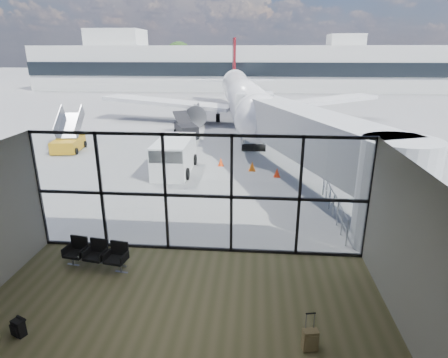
# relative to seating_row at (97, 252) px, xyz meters

# --- Properties ---
(ground) EXTENTS (220.00, 220.00, 0.00)m
(ground) POSITION_rel_seating_row_xyz_m (3.34, 41.45, -0.56)
(ground) COLOR slate
(ground) RESTS_ON ground
(lounge_shell) EXTENTS (12.02, 8.01, 4.51)m
(lounge_shell) POSITION_rel_seating_row_xyz_m (3.34, -3.35, 2.09)
(lounge_shell) COLOR #6B6944
(lounge_shell) RESTS_ON ground
(glass_curtain_wall) EXTENTS (12.10, 0.12, 4.50)m
(glass_curtain_wall) POSITION_rel_seating_row_xyz_m (3.34, 1.45, 1.68)
(glass_curtain_wall) COLOR white
(glass_curtain_wall) RESTS_ON ground
(jet_bridge) EXTENTS (8.00, 16.50, 4.33)m
(jet_bridge) POSITION_rel_seating_row_xyz_m (8.24, 8.52, 2.20)
(jet_bridge) COLOR gray
(jet_bridge) RESTS_ON ground
(apron_railing) EXTENTS (0.06, 5.46, 1.11)m
(apron_railing) POSITION_rel_seating_row_xyz_m (8.94, 4.95, 0.16)
(apron_railing) COLOR gray
(apron_railing) RESTS_ON ground
(far_terminal) EXTENTS (80.00, 12.20, 11.00)m
(far_terminal) POSITION_rel_seating_row_xyz_m (2.76, 63.42, 3.65)
(far_terminal) COLOR beige
(far_terminal) RESTS_ON ground
(tree_0) EXTENTS (4.95, 4.95, 7.12)m
(tree_0) POSITION_rel_seating_row_xyz_m (-41.66, 73.45, 4.07)
(tree_0) COLOR #382619
(tree_0) RESTS_ON ground
(tree_1) EXTENTS (5.61, 5.61, 8.07)m
(tree_1) POSITION_rel_seating_row_xyz_m (-35.66, 73.45, 4.69)
(tree_1) COLOR #382619
(tree_1) RESTS_ON ground
(tree_2) EXTENTS (6.27, 6.27, 9.03)m
(tree_2) POSITION_rel_seating_row_xyz_m (-29.66, 73.45, 5.31)
(tree_2) COLOR #382619
(tree_2) RESTS_ON ground
(tree_3) EXTENTS (4.95, 4.95, 7.12)m
(tree_3) POSITION_rel_seating_row_xyz_m (-23.66, 73.45, 4.07)
(tree_3) COLOR #382619
(tree_3) RESTS_ON ground
(tree_4) EXTENTS (5.61, 5.61, 8.07)m
(tree_4) POSITION_rel_seating_row_xyz_m (-17.66, 73.45, 4.69)
(tree_4) COLOR #382619
(tree_4) RESTS_ON ground
(tree_5) EXTENTS (6.27, 6.27, 9.03)m
(tree_5) POSITION_rel_seating_row_xyz_m (-11.66, 73.45, 5.31)
(tree_5) COLOR #382619
(tree_5) RESTS_ON ground
(seating_row) EXTENTS (2.28, 0.98, 1.02)m
(seating_row) POSITION_rel_seating_row_xyz_m (0.00, 0.00, 0.00)
(seating_row) COLOR gray
(seating_row) RESTS_ON ground
(backpack) EXTENTS (0.41, 0.40, 0.51)m
(backpack) POSITION_rel_seating_row_xyz_m (-0.76, -3.42, -0.32)
(backpack) COLOR black
(backpack) RESTS_ON ground
(suitcase) EXTENTS (0.41, 0.33, 1.02)m
(suitcase) POSITION_rel_seating_row_xyz_m (6.84, -3.28, -0.25)
(suitcase) COLOR #8F7A4F
(suitcase) RESTS_ON ground
(airliner) EXTENTS (29.53, 34.33, 8.86)m
(airliner) POSITION_rel_seating_row_xyz_m (3.81, 29.46, 2.14)
(airliner) COLOR silver
(airliner) RESTS_ON ground
(service_van) EXTENTS (2.31, 4.66, 2.02)m
(service_van) POSITION_rel_seating_row_xyz_m (0.39, 10.83, 0.47)
(service_van) COLOR silver
(service_van) RESTS_ON ground
(belt_loader) EXTENTS (2.92, 4.38, 1.92)m
(belt_loader) POSITION_rel_seating_row_xyz_m (-0.72, 20.92, 0.08)
(belt_loader) COLOR black
(belt_loader) RESTS_ON ground
(mobile_stairs) EXTENTS (2.31, 3.81, 2.54)m
(mobile_stairs) POSITION_rel_seating_row_xyz_m (-8.66, 15.44, 0.05)
(mobile_stairs) COLOR #B98215
(mobile_stairs) RESTS_ON ground
(traffic_cone_a) EXTENTS (0.37, 0.37, 0.54)m
(traffic_cone_a) POSITION_rel_seating_row_xyz_m (3.14, 12.42, -0.31)
(traffic_cone_a) COLOR #FD420D
(traffic_cone_a) RESTS_ON ground
(traffic_cone_b) EXTENTS (0.38, 0.38, 0.55)m
(traffic_cone_b) POSITION_rel_seating_row_xyz_m (6.69, 10.45, -0.30)
(traffic_cone_b) COLOR #F9330D
(traffic_cone_b) RESTS_ON ground
(traffic_cone_c) EXTENTS (0.43, 0.43, 0.62)m
(traffic_cone_c) POSITION_rel_seating_row_xyz_m (5.19, 11.54, -0.27)
(traffic_cone_c) COLOR #E25F0B
(traffic_cone_c) RESTS_ON ground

